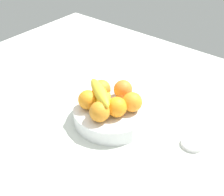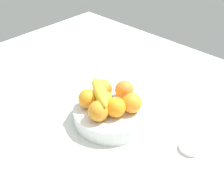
{
  "view_description": "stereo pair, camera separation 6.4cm",
  "coord_description": "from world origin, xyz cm",
  "px_view_note": "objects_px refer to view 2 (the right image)",
  "views": [
    {
      "loc": [
        -47.95,
        62.83,
        69.16
      ],
      "look_at": [
        3.89,
        -1.19,
        9.48
      ],
      "focal_mm": 48.1,
      "sensor_mm": 36.0,
      "label": 1
    },
    {
      "loc": [
        -52.75,
        58.62,
        69.16
      ],
      "look_at": [
        3.89,
        -1.19,
        9.48
      ],
      "focal_mm": 48.1,
      "sensor_mm": 36.0,
      "label": 2
    }
  ],
  "objects_px": {
    "orange_back_left": "(88,99)",
    "orange_back_right": "(98,111)",
    "fruit_bowl": "(112,113)",
    "orange_front_left": "(132,103)",
    "orange_front_right": "(124,90)",
    "orange_center": "(103,89)",
    "jar_lid": "(190,148)",
    "banana_bunch": "(102,98)",
    "orange_top_stack": "(117,108)"
  },
  "relations": [
    {
      "from": "fruit_bowl",
      "to": "jar_lid",
      "type": "distance_m",
      "value": 0.29
    },
    {
      "from": "fruit_bowl",
      "to": "jar_lid",
      "type": "relative_size",
      "value": 3.69
    },
    {
      "from": "orange_front_right",
      "to": "orange_back_left",
      "type": "distance_m",
      "value": 0.14
    },
    {
      "from": "banana_bunch",
      "to": "orange_front_left",
      "type": "bearing_deg",
      "value": -145.99
    },
    {
      "from": "orange_front_right",
      "to": "orange_center",
      "type": "height_order",
      "value": "same"
    },
    {
      "from": "fruit_bowl",
      "to": "orange_front_left",
      "type": "height_order",
      "value": "orange_front_left"
    },
    {
      "from": "jar_lid",
      "to": "orange_top_stack",
      "type": "bearing_deg",
      "value": 20.05
    },
    {
      "from": "fruit_bowl",
      "to": "orange_back_right",
      "type": "distance_m",
      "value": 0.1
    },
    {
      "from": "fruit_bowl",
      "to": "orange_top_stack",
      "type": "height_order",
      "value": "orange_top_stack"
    },
    {
      "from": "orange_front_left",
      "to": "orange_top_stack",
      "type": "distance_m",
      "value": 0.06
    },
    {
      "from": "orange_top_stack",
      "to": "banana_bunch",
      "type": "height_order",
      "value": "banana_bunch"
    },
    {
      "from": "orange_back_right",
      "to": "banana_bunch",
      "type": "relative_size",
      "value": 0.4
    },
    {
      "from": "orange_back_left",
      "to": "banana_bunch",
      "type": "distance_m",
      "value": 0.05
    },
    {
      "from": "fruit_bowl",
      "to": "orange_front_right",
      "type": "relative_size",
      "value": 3.96
    },
    {
      "from": "orange_front_left",
      "to": "orange_center",
      "type": "distance_m",
      "value": 0.13
    },
    {
      "from": "orange_back_right",
      "to": "orange_center",
      "type": "bearing_deg",
      "value": -51.82
    },
    {
      "from": "orange_back_left",
      "to": "orange_top_stack",
      "type": "xyz_separation_m",
      "value": [
        -0.11,
        -0.03,
        0.0
      ]
    },
    {
      "from": "orange_front_right",
      "to": "orange_center",
      "type": "distance_m",
      "value": 0.08
    },
    {
      "from": "fruit_bowl",
      "to": "jar_lid",
      "type": "xyz_separation_m",
      "value": [
        -0.28,
        -0.06,
        -0.02
      ]
    },
    {
      "from": "orange_back_right",
      "to": "orange_top_stack",
      "type": "relative_size",
      "value": 1.0
    },
    {
      "from": "fruit_bowl",
      "to": "banana_bunch",
      "type": "xyz_separation_m",
      "value": [
        0.02,
        0.03,
        0.07
      ]
    },
    {
      "from": "orange_back_left",
      "to": "banana_bunch",
      "type": "xyz_separation_m",
      "value": [
        -0.04,
        -0.03,
        0.01
      ]
    },
    {
      "from": "orange_back_left",
      "to": "orange_back_right",
      "type": "bearing_deg",
      "value": 161.96
    },
    {
      "from": "fruit_bowl",
      "to": "orange_front_right",
      "type": "height_order",
      "value": "orange_front_right"
    },
    {
      "from": "orange_back_left",
      "to": "orange_front_right",
      "type": "bearing_deg",
      "value": -113.48
    },
    {
      "from": "orange_top_stack",
      "to": "orange_back_right",
      "type": "bearing_deg",
      "value": 59.19
    },
    {
      "from": "orange_front_right",
      "to": "banana_bunch",
      "type": "height_order",
      "value": "banana_bunch"
    },
    {
      "from": "orange_front_right",
      "to": "orange_back_right",
      "type": "bearing_deg",
      "value": 97.26
    },
    {
      "from": "fruit_bowl",
      "to": "orange_back_left",
      "type": "xyz_separation_m",
      "value": [
        0.06,
        0.05,
        0.06
      ]
    },
    {
      "from": "orange_center",
      "to": "banana_bunch",
      "type": "relative_size",
      "value": 0.4
    },
    {
      "from": "orange_front_left",
      "to": "orange_center",
      "type": "relative_size",
      "value": 1.0
    },
    {
      "from": "banana_bunch",
      "to": "orange_front_right",
      "type": "bearing_deg",
      "value": -98.87
    },
    {
      "from": "orange_front_right",
      "to": "jar_lid",
      "type": "xyz_separation_m",
      "value": [
        -0.29,
        0.01,
        -0.08
      ]
    },
    {
      "from": "fruit_bowl",
      "to": "orange_front_left",
      "type": "distance_m",
      "value": 0.09
    },
    {
      "from": "fruit_bowl",
      "to": "orange_back_right",
      "type": "xyz_separation_m",
      "value": [
        -0.01,
        0.08,
        0.06
      ]
    },
    {
      "from": "orange_back_right",
      "to": "jar_lid",
      "type": "relative_size",
      "value": 0.93
    },
    {
      "from": "orange_center",
      "to": "banana_bunch",
      "type": "bearing_deg",
      "value": 131.87
    },
    {
      "from": "banana_bunch",
      "to": "orange_back_left",
      "type": "bearing_deg",
      "value": 34.59
    },
    {
      "from": "orange_back_right",
      "to": "fruit_bowl",
      "type": "bearing_deg",
      "value": -81.72
    },
    {
      "from": "orange_top_stack",
      "to": "orange_center",
      "type": "bearing_deg",
      "value": -23.21
    },
    {
      "from": "fruit_bowl",
      "to": "orange_top_stack",
      "type": "distance_m",
      "value": 0.08
    },
    {
      "from": "orange_front_left",
      "to": "orange_center",
      "type": "height_order",
      "value": "same"
    },
    {
      "from": "orange_center",
      "to": "orange_top_stack",
      "type": "xyz_separation_m",
      "value": [
        -0.11,
        0.05,
        0.0
      ]
    },
    {
      "from": "orange_back_left",
      "to": "orange_back_right",
      "type": "distance_m",
      "value": 0.08
    },
    {
      "from": "orange_back_right",
      "to": "jar_lid",
      "type": "height_order",
      "value": "orange_back_right"
    },
    {
      "from": "orange_back_right",
      "to": "banana_bunch",
      "type": "bearing_deg",
      "value": -55.96
    },
    {
      "from": "orange_front_right",
      "to": "banana_bunch",
      "type": "bearing_deg",
      "value": 81.13
    },
    {
      "from": "banana_bunch",
      "to": "fruit_bowl",
      "type": "bearing_deg",
      "value": -131.32
    },
    {
      "from": "fruit_bowl",
      "to": "orange_front_right",
      "type": "bearing_deg",
      "value": -83.84
    },
    {
      "from": "orange_front_right",
      "to": "orange_top_stack",
      "type": "height_order",
      "value": "same"
    }
  ]
}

